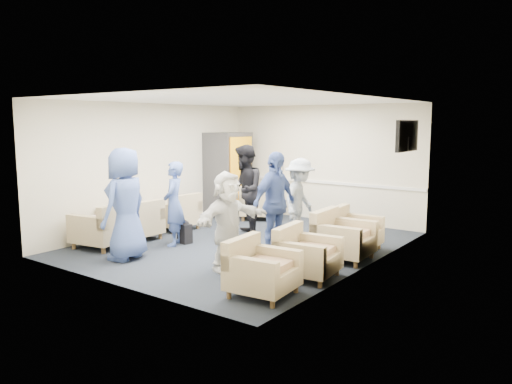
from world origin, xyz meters
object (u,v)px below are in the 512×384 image
Objects in this scene: armchair_left_near at (105,229)px; person_mid_left at (174,204)px; armchair_corner at (259,205)px; armchair_right_far at (352,232)px; person_mid_right at (275,203)px; person_front_right at (228,221)px; armchair_right_midnear at (305,256)px; armchair_left_mid at (137,223)px; person_back_right at (300,200)px; armchair_left_far at (177,214)px; armchair_right_near at (259,271)px; vending_machine at (228,174)px; person_back_left at (244,191)px; person_front_left at (125,204)px; armchair_right_midfar at (341,239)px.

armchair_left_near is 1.34m from person_mid_left.
armchair_left_near is at bearing 50.25° from armchair_corner.
armchair_right_far is 0.56× the size of person_mid_left.
person_mid_right is 1.16× the size of person_front_right.
armchair_left_mid is at bearing 82.06° from armchair_right_midnear.
person_mid_left is (0.90, 0.14, 0.45)m from armchair_left_mid.
person_back_right is at bearing 103.29° from person_mid_left.
armchair_left_mid is at bearing 111.08° from armchair_right_far.
armchair_left_far is at bearing 91.87° from person_back_right.
armchair_right_far is at bearing 117.07° from armchair_left_mid.
vending_machine is at bearing 38.09° from armchair_right_near.
person_mid_right reaches higher than armchair_corner.
armchair_right_midnear is 2.97m from person_back_left.
armchair_right_midnear is at bearing -11.01° from armchair_right_near.
person_back_right is at bearing 137.40° from person_front_left.
person_front_left is 1.16× the size of person_back_right.
armchair_left_far is 0.56× the size of person_back_right.
vending_machine is 1.30× the size of person_mid_left.
person_back_right is (1.15, 0.24, -0.12)m from person_back_left.
person_back_right is at bearing 7.82° from person_front_right.
person_front_left is at bearing 82.24° from armchair_right_near.
armchair_right_midnear is 1.22m from armchair_right_midfar.
armchair_left_mid is 2.76m from person_front_right.
armchair_right_midfar is 0.60× the size of person_front_right.
armchair_right_far is 3.33m from person_mid_left.
armchair_left_far is 2.13m from armchair_corner.
person_front_left is 1.85m from person_front_right.
vending_machine is 3.77m from person_mid_right.
person_front_right reaches higher than armchair_right_far.
person_front_left is at bearing 100.70° from armchair_right_midnear.
person_mid_right is at bearing 132.51° from armchair_right_far.
armchair_right_far reaches higher than armchair_right_near.
person_front_right is at bearing 170.27° from person_back_right.
person_mid_right is at bearing 20.67° from person_back_left.
person_back_right is (-1.14, 2.91, 0.49)m from armchair_right_near.
armchair_right_near is at bearing 74.94° from armchair_left_mid.
person_mid_left is 1.02× the size of person_front_right.
armchair_right_far is 2.52m from person_front_right.
armchair_right_near is at bearing 176.28° from armchair_right_far.
person_mid_right is (-0.99, -1.05, 0.57)m from armchair_right_far.
vending_machine is 1.32× the size of person_front_right.
person_front_right is at bearing -50.69° from vending_machine.
armchair_left_mid is 0.54× the size of person_back_right.
armchair_right_midfar is (-0.02, 1.22, 0.02)m from armchair_right_midnear.
armchair_right_midnear is at bearing 95.97° from person_front_left.
armchair_right_near is at bearing 74.86° from armchair_left_near.
armchair_left_far is at bearing 53.80° from armchair_right_near.
armchair_left_near is at bearing 112.07° from armchair_right_midfar.
armchair_right_far is at bearing 123.84° from person_front_left.
armchair_left_far is 0.77× the size of armchair_corner.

